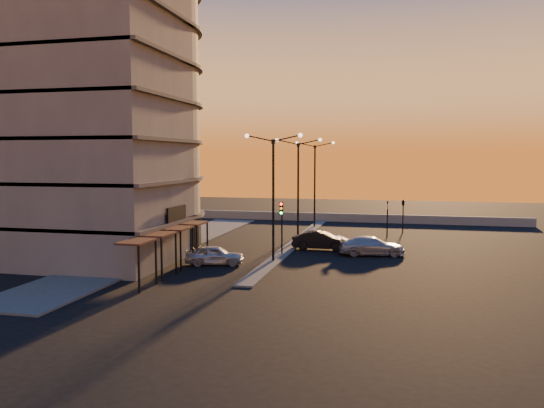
{
  "coord_description": "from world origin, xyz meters",
  "views": [
    {
      "loc": [
        8.88,
        -37.82,
        7.77
      ],
      "look_at": [
        -1.49,
        5.89,
        3.8
      ],
      "focal_mm": 35.0,
      "sensor_mm": 36.0,
      "label": 1
    }
  ],
  "objects": [
    {
      "name": "ground",
      "position": [
        0.0,
        0.0,
        0.0
      ],
      "size": [
        120.0,
        120.0,
        0.0
      ],
      "primitive_type": "plane",
      "color": "black",
      "rests_on": "ground"
    },
    {
      "name": "sidewalk_west",
      "position": [
        -10.5,
        4.0,
        0.06
      ],
      "size": [
        5.0,
        40.0,
        0.12
      ],
      "primitive_type": "cube",
      "color": "#464643",
      "rests_on": "ground"
    },
    {
      "name": "median",
      "position": [
        0.0,
        10.0,
        0.06
      ],
      "size": [
        1.2,
        36.0,
        0.12
      ],
      "primitive_type": "cube",
      "color": "#464643",
      "rests_on": "ground"
    },
    {
      "name": "parapet",
      "position": [
        2.0,
        26.0,
        0.5
      ],
      "size": [
        44.0,
        0.5,
        1.0
      ],
      "primitive_type": "cube",
      "color": "slate",
      "rests_on": "ground"
    },
    {
      "name": "building",
      "position": [
        -14.0,
        0.03,
        11.91
      ],
      "size": [
        14.35,
        17.08,
        25.0
      ],
      "color": "#625C56",
      "rests_on": "ground"
    },
    {
      "name": "streetlamp_near",
      "position": [
        0.0,
        0.0,
        5.59
      ],
      "size": [
        4.32,
        0.32,
        9.51
      ],
      "color": "black",
      "rests_on": "ground"
    },
    {
      "name": "streetlamp_mid",
      "position": [
        0.0,
        10.0,
        5.59
      ],
      "size": [
        4.32,
        0.32,
        9.51
      ],
      "color": "black",
      "rests_on": "ground"
    },
    {
      "name": "streetlamp_far",
      "position": [
        0.0,
        20.0,
        5.59
      ],
      "size": [
        4.32,
        0.32,
        9.51
      ],
      "color": "black",
      "rests_on": "ground"
    },
    {
      "name": "traffic_light_main",
      "position": [
        0.0,
        2.87,
        2.89
      ],
      "size": [
        0.28,
        0.44,
        4.25
      ],
      "color": "black",
      "rests_on": "ground"
    },
    {
      "name": "signal_east_a",
      "position": [
        8.0,
        14.0,
        1.93
      ],
      "size": [
        0.13,
        0.16,
        3.6
      ],
      "color": "black",
      "rests_on": "ground"
    },
    {
      "name": "signal_east_b",
      "position": [
        9.5,
        18.0,
        3.1
      ],
      "size": [
        0.42,
        1.99,
        3.6
      ],
      "color": "black",
      "rests_on": "ground"
    },
    {
      "name": "car_hatchback",
      "position": [
        -3.91,
        -1.95,
        0.72
      ],
      "size": [
        4.48,
        2.66,
        1.43
      ],
      "primitive_type": "imported",
      "rotation": [
        0.0,
        0.0,
        1.82
      ],
      "color": "#B7B9C0",
      "rests_on": "ground"
    },
    {
      "name": "car_sedan",
      "position": [
        2.71,
        6.05,
        0.78
      ],
      "size": [
        4.77,
        1.69,
        1.57
      ],
      "primitive_type": "imported",
      "rotation": [
        0.0,
        0.0,
        1.56
      ],
      "color": "black",
      "rests_on": "ground"
    },
    {
      "name": "car_wagon",
      "position": [
        6.99,
        4.5,
        0.75
      ],
      "size": [
        5.47,
        2.99,
        1.5
      ],
      "primitive_type": "imported",
      "rotation": [
        0.0,
        0.0,
        1.75
      ],
      "color": "#B0B2B8",
      "rests_on": "ground"
    }
  ]
}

